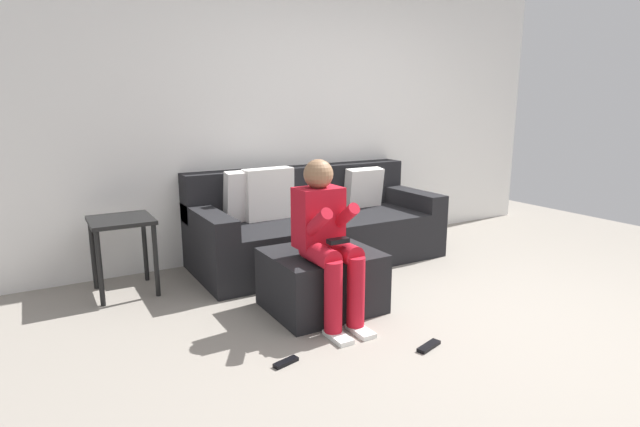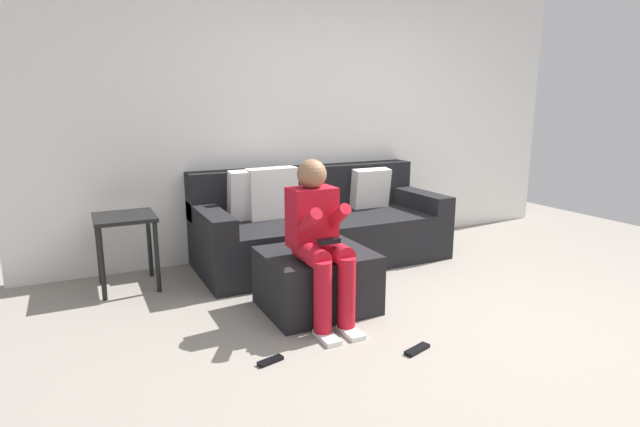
{
  "view_description": "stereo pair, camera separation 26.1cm",
  "coord_description": "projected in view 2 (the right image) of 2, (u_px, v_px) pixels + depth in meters",
  "views": [
    {
      "loc": [
        -2.5,
        -2.05,
        1.44
      ],
      "look_at": [
        -0.54,
        1.34,
        0.57
      ],
      "focal_mm": 28.32,
      "sensor_mm": 36.0,
      "label": 1
    },
    {
      "loc": [
        -2.27,
        -2.18,
        1.44
      ],
      "look_at": [
        -0.54,
        1.34,
        0.57
      ],
      "focal_mm": 28.32,
      "sensor_mm": 36.0,
      "label": 2
    }
  ],
  "objects": [
    {
      "name": "remote_by_storage_bin",
      "position": [
        270.0,
        361.0,
        2.85
      ],
      "size": [
        0.16,
        0.08,
        0.02
      ],
      "primitive_type": "cube",
      "rotation": [
        0.0,
        0.0,
        0.24
      ],
      "color": "black",
      "rests_on": "ground_plane"
    },
    {
      "name": "person_seated",
      "position": [
        319.0,
        236.0,
        3.28
      ],
      "size": [
        0.31,
        0.61,
        1.08
      ],
      "color": "red",
      "rests_on": "ground_plane"
    },
    {
      "name": "couch_sectional",
      "position": [
        318.0,
        226.0,
        4.66
      ],
      "size": [
        2.26,
        0.95,
        0.88
      ],
      "color": "black",
      "rests_on": "ground_plane"
    },
    {
      "name": "remote_near_ottoman",
      "position": [
        417.0,
        349.0,
        2.98
      ],
      "size": [
        0.19,
        0.11,
        0.02
      ],
      "primitive_type": "cube",
      "rotation": [
        0.0,
        0.0,
        0.3
      ],
      "color": "black",
      "rests_on": "ground_plane"
    },
    {
      "name": "wall_back",
      "position": [
        324.0,
        109.0,
        4.95
      ],
      "size": [
        5.69,
        0.1,
        2.75
      ],
      "primitive_type": "cube",
      "color": "white",
      "rests_on": "ground_plane"
    },
    {
      "name": "side_table",
      "position": [
        125.0,
        229.0,
        3.91
      ],
      "size": [
        0.45,
        0.46,
        0.59
      ],
      "color": "black",
      "rests_on": "ground_plane"
    },
    {
      "name": "ground_plane",
      "position": [
        490.0,
        334.0,
        3.19
      ],
      "size": [
        7.4,
        7.4,
        0.0
      ],
      "primitive_type": "plane",
      "color": "gray"
    },
    {
      "name": "ottoman",
      "position": [
        316.0,
        280.0,
        3.56
      ],
      "size": [
        0.74,
        0.65,
        0.42
      ],
      "primitive_type": "cube",
      "color": "black",
      "rests_on": "ground_plane"
    }
  ]
}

